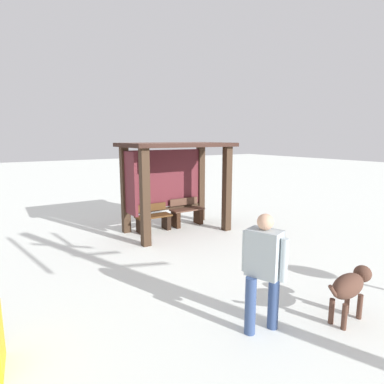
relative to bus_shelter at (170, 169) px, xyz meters
The scene contains 6 objects.
ground_plane 1.67m from the bus_shelter, 62.49° to the right, with size 60.00×60.00×0.00m, color white.
bus_shelter is the anchor object (origin of this frame).
bench_left_inside 1.43m from the bus_shelter, 157.47° to the left, with size 0.96×0.41×0.71m.
bench_center_inside 1.47m from the bus_shelter, 16.29° to the left, with size 0.96×0.41×0.76m.
person_walking 4.84m from the bus_shelter, 104.31° to the right, with size 0.52×0.60×1.56m.
dog 5.21m from the bus_shelter, 89.84° to the right, with size 1.01×0.34×0.69m.
Camera 1 is at (-4.03, -7.14, 2.47)m, focal length 29.50 mm.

